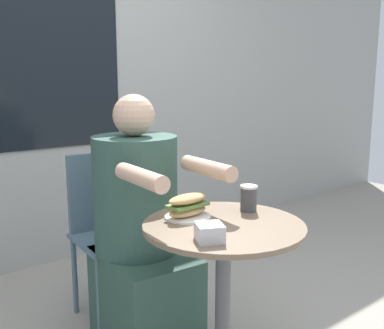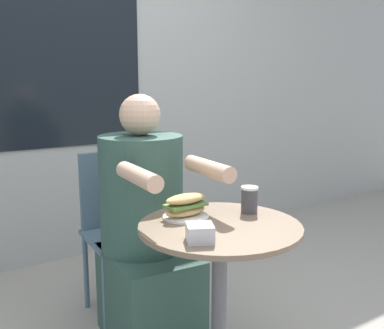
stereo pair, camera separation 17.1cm
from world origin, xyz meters
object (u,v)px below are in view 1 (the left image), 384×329
(seated_diner, at_px, (141,240))
(drink_cup, at_px, (249,198))
(cafe_table, at_px, (223,272))
(sandwich_on_plate, at_px, (188,207))
(diner_chair, at_px, (107,219))

(seated_diner, height_order, drink_cup, seated_diner)
(cafe_table, relative_size, sandwich_on_plate, 3.88)
(seated_diner, relative_size, sandwich_on_plate, 6.47)
(diner_chair, xyz_separation_m, seated_diner, (-0.01, -0.35, -0.01))
(drink_cup, bearing_deg, cafe_table, -162.78)
(diner_chair, relative_size, drink_cup, 7.98)
(diner_chair, bearing_deg, drink_cup, 110.22)
(cafe_table, bearing_deg, drink_cup, 17.22)
(cafe_table, xyz_separation_m, seated_diner, (-0.05, 0.52, -0.01))
(cafe_table, distance_m, diner_chair, 0.87)
(seated_diner, relative_size, drink_cup, 10.92)
(diner_chair, height_order, sandwich_on_plate, diner_chair)
(cafe_table, height_order, diner_chair, diner_chair)
(cafe_table, height_order, seated_diner, seated_diner)
(seated_diner, height_order, sandwich_on_plate, seated_diner)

